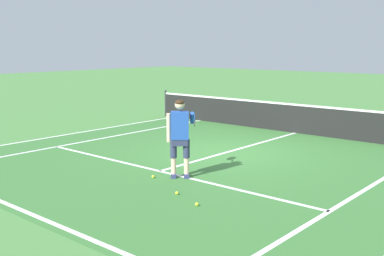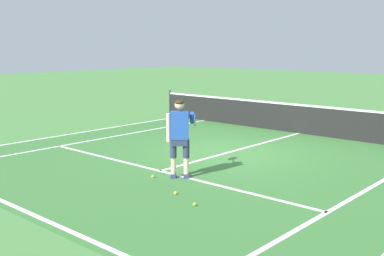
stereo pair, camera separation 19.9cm
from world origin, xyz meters
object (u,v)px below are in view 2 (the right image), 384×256
at_px(tennis_player, 180,133).
at_px(tennis_ball_near_feet, 175,193).
at_px(tennis_ball_by_baseline, 153,176).
at_px(tennis_ball_mid_court, 195,204).

relative_size(tennis_player, tennis_ball_near_feet, 25.95).
distance_m(tennis_player, tennis_ball_by_baseline, 1.13).
bearing_deg(tennis_ball_near_feet, tennis_player, 128.81).
bearing_deg(tennis_player, tennis_ball_by_baseline, -133.61).
bearing_deg(tennis_player, tennis_ball_mid_court, -39.11).
bearing_deg(tennis_player, tennis_ball_near_feet, -51.19).
bearing_deg(tennis_ball_by_baseline, tennis_ball_near_feet, -24.03).
height_order(tennis_player, tennis_ball_near_feet, tennis_player).
distance_m(tennis_player, tennis_ball_mid_court, 2.14).
bearing_deg(tennis_ball_by_baseline, tennis_player, 46.39).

